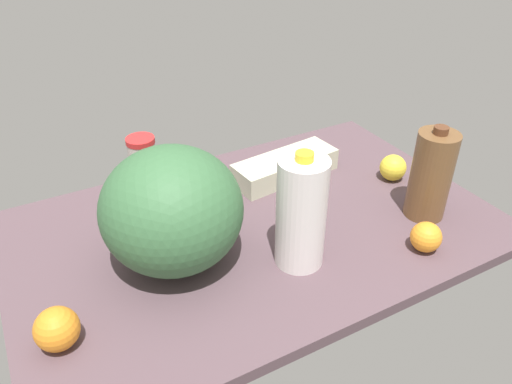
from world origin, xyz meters
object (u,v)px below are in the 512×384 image
orange_far_back (57,329)px  chocolate_milk_jug (431,175)px  watermelon (172,210)px  lemon_loose (393,168)px  milk_jug (301,213)px  orange_beside_bowl (426,237)px  tumbler_cup (144,169)px  egg_carton (285,167)px

orange_far_back → chocolate_milk_jug: bearing=179.3°
watermelon → lemon_loose: bearing=-176.9°
lemon_loose → orange_far_back: (95.89, 16.13, 0.46)cm
milk_jug → orange_far_back: (52.76, -1.02, -9.02)cm
watermelon → orange_beside_bowl: size_ratio=4.27×
tumbler_cup → lemon_loose: tumbler_cup is taller
watermelon → chocolate_milk_jug: size_ratio=1.25×
orange_beside_bowl → lemon_loose: 31.96cm
milk_jug → orange_far_back: bearing=-1.1°
orange_beside_bowl → lemon_loose: lemon_loose is taller
watermelon → chocolate_milk_jug: (-63.08, 13.63, -2.29)cm
tumbler_cup → milk_jug: milk_jug is taller
milk_jug → lemon_loose: (-43.13, -17.15, -9.48)cm
milk_jug → orange_beside_bowl: (-28.10, 11.06, -9.62)cm
egg_carton → orange_beside_bowl: 45.84cm
chocolate_milk_jug → milk_jug: bearing=-0.2°
milk_jug → orange_beside_bowl: bearing=158.5°
egg_carton → orange_far_back: 76.71cm
watermelon → lemon_loose: watermelon is taller
egg_carton → tumbler_cup: bearing=-17.6°
tumbler_cup → orange_far_back: tumbler_cup is taller
egg_carton → lemon_loose: (-26.33, 16.21, 0.62)cm
chocolate_milk_jug → lemon_loose: bearing=-104.8°
watermelon → orange_beside_bowl: 58.96cm
chocolate_milk_jug → egg_carton: size_ratio=0.80×
milk_jug → orange_far_back: milk_jug is taller
chocolate_milk_jug → tumbler_cup: bearing=-34.3°
tumbler_cup → egg_carton: size_ratio=0.59×
orange_far_back → lemon_loose: bearing=-170.5°
egg_carton → milk_jug: milk_jug is taller
orange_beside_bowl → egg_carton: bearing=-75.7°
chocolate_milk_jug → orange_beside_bowl: chocolate_milk_jug is taller
egg_carton → milk_jug: 38.69cm
watermelon → milk_jug: milk_jug is taller
tumbler_cup → milk_jug: 47.06cm
watermelon → egg_carton: size_ratio=0.99×
watermelon → lemon_loose: size_ratio=4.11×
watermelon → tumbler_cup: watermelon is taller
chocolate_milk_jug → lemon_loose: size_ratio=3.30×
chocolate_milk_jug → egg_carton: bearing=-57.0°
watermelon → orange_far_back: watermelon is taller
egg_carton → milk_jug: (16.80, 33.36, 10.09)cm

